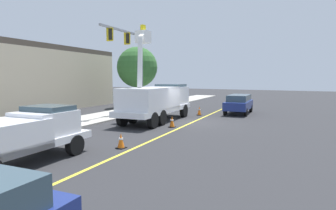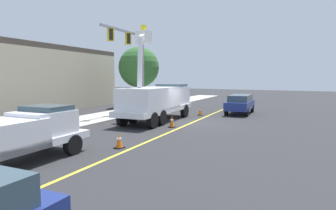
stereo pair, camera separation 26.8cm
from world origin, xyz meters
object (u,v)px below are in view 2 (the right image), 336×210
at_px(traffic_cone_trailing, 200,111).
at_px(passing_minivan, 240,103).
at_px(traffic_cone_mid_front, 119,141).
at_px(traffic_signal_mast, 133,53).
at_px(utility_bucket_truck, 157,99).
at_px(traffic_cone_mid_rear, 172,122).
at_px(service_pickup_truck, 16,134).

bearing_deg(traffic_cone_trailing, passing_minivan, -42.45).
distance_m(traffic_cone_mid_front, traffic_signal_mast, 13.56).
bearing_deg(passing_minivan, traffic_cone_mid_front, 176.69).
bearing_deg(utility_bucket_truck, traffic_cone_mid_rear, -127.50).
distance_m(utility_bucket_truck, passing_minivan, 8.46).
distance_m(service_pickup_truck, traffic_cone_mid_front, 4.23).
xyz_separation_m(passing_minivan, traffic_cone_trailing, (-2.83, 2.59, -0.58)).
height_order(traffic_cone_mid_front, traffic_signal_mast, traffic_signal_mast).
xyz_separation_m(traffic_cone_mid_front, traffic_cone_trailing, (12.40, 1.71, 0.04)).
distance_m(utility_bucket_truck, traffic_cone_mid_front, 8.47).
bearing_deg(utility_bucket_truck, passing_minivan, -28.05).
height_order(service_pickup_truck, traffic_cone_mid_rear, service_pickup_truck).
bearing_deg(utility_bucket_truck, traffic_cone_mid_front, -158.37).
bearing_deg(traffic_cone_mid_front, traffic_signal_mast, 35.36).
height_order(service_pickup_truck, traffic_cone_mid_front, service_pickup_truck).
bearing_deg(passing_minivan, utility_bucket_truck, 151.95).
height_order(utility_bucket_truck, passing_minivan, utility_bucket_truck).
relative_size(utility_bucket_truck, traffic_cone_mid_rear, 11.20).
height_order(service_pickup_truck, traffic_cone_trailing, service_pickup_truck).
height_order(utility_bucket_truck, traffic_cone_mid_rear, utility_bucket_truck).
xyz_separation_m(traffic_cone_mid_rear, traffic_signal_mast, (4.27, 6.53, 5.02)).
bearing_deg(traffic_cone_mid_front, utility_bucket_truck, 21.63).
relative_size(traffic_cone_trailing, traffic_signal_mast, 0.10).
height_order(service_pickup_truck, traffic_signal_mast, traffic_signal_mast).
distance_m(traffic_cone_mid_rear, traffic_cone_trailing, 6.48).
xyz_separation_m(traffic_cone_mid_front, traffic_signal_mast, (10.26, 7.28, 5.05)).
bearing_deg(traffic_cone_mid_rear, traffic_cone_mid_front, -172.85).
xyz_separation_m(service_pickup_truck, traffic_signal_mast, (14.10, 5.68, 4.27)).
distance_m(utility_bucket_truck, traffic_cone_trailing, 4.97).
bearing_deg(service_pickup_truck, traffic_cone_mid_front, -22.76).
relative_size(passing_minivan, traffic_cone_mid_front, 7.13).
xyz_separation_m(passing_minivan, traffic_signal_mast, (-4.96, 8.16, 4.42)).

